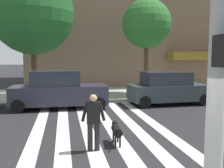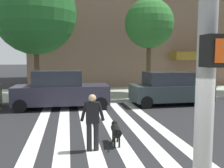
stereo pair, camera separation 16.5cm
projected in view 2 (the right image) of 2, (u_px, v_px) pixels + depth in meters
name	position (u px, v px, depth m)	size (l,w,h in m)	color
ground_plane	(105.00, 133.00, 8.99)	(160.00, 160.00, 0.00)	#232326
sidewalk_far	(87.00, 94.00, 17.73)	(80.00, 6.00, 0.15)	#A7B0A1
crosswalk_stripes	(102.00, 133.00, 8.97)	(4.95, 11.25, 0.01)	silver
parked_car_behind_first	(61.00, 90.00, 13.23)	(4.89, 2.03, 1.98)	#292837
parked_car_third_in_line	(170.00, 89.00, 14.25)	(4.45, 2.09, 1.84)	#2E393D
street_tree_nearest	(35.00, 13.00, 15.35)	(5.03, 5.03, 7.68)	#4C3823
street_tree_middle	(149.00, 24.00, 16.87)	(3.28, 3.28, 6.38)	#4C3823
pedestrian_dog_walker	(93.00, 119.00, 7.20)	(0.71, 0.27, 1.64)	black
dog_on_leash	(116.00, 130.00, 7.77)	(0.31, 1.09, 0.65)	black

